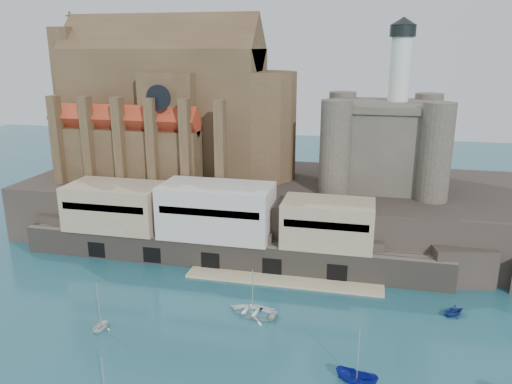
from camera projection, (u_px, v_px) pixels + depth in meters
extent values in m
plane|color=#1A4B56|center=(240.00, 346.00, 59.36)|extent=(300.00, 300.00, 0.00)
cube|color=black|center=(293.00, 206.00, 95.43)|extent=(100.00, 34.00, 10.00)
cube|color=black|center=(67.00, 230.00, 88.65)|extent=(9.00, 5.00, 6.00)
cube|color=black|center=(150.00, 237.00, 85.23)|extent=(9.00, 5.00, 6.00)
cube|color=black|center=(247.00, 246.00, 81.60)|extent=(9.00, 5.00, 6.00)
cube|color=black|center=(352.00, 255.00, 77.97)|extent=(9.00, 5.00, 6.00)
cube|color=black|center=(461.00, 264.00, 74.56)|extent=(9.00, 5.00, 6.00)
cube|color=#5F564C|center=(228.00, 251.00, 81.52)|extent=(70.00, 6.00, 4.50)
cube|color=tan|center=(283.00, 281.00, 75.75)|extent=(30.00, 4.00, 0.40)
cube|color=black|center=(97.00, 250.00, 83.68)|extent=(3.00, 0.40, 2.60)
cube|color=black|center=(152.00, 255.00, 81.54)|extent=(3.00, 0.40, 2.60)
cube|color=black|center=(211.00, 260.00, 79.41)|extent=(3.00, 0.40, 2.60)
cube|color=black|center=(272.00, 266.00, 77.27)|extent=(3.00, 0.40, 2.60)
cube|color=black|center=(337.00, 272.00, 75.14)|extent=(3.00, 0.40, 2.60)
cube|color=tan|center=(116.00, 206.00, 85.05)|extent=(16.00, 9.00, 7.50)
cube|color=beige|center=(217.00, 210.00, 81.07)|extent=(18.00, 9.00, 8.50)
cube|color=tan|center=(328.00, 223.00, 77.44)|extent=(14.00, 8.00, 7.00)
cube|color=#4A3822|center=(165.00, 112.00, 98.13)|extent=(38.00, 14.00, 24.00)
cube|color=#4A3822|center=(162.00, 49.00, 94.80)|extent=(38.00, 13.01, 13.01)
cylinder|color=#4A3822|center=(259.00, 125.00, 94.63)|extent=(14.00, 14.00, 20.00)
cube|color=#4A3822|center=(185.00, 123.00, 97.83)|extent=(10.00, 20.00, 20.00)
cube|color=#4A3822|center=(127.00, 156.00, 92.03)|extent=(28.00, 5.00, 10.00)
cube|color=#4A3822|center=(167.00, 138.00, 109.83)|extent=(28.00, 5.00, 10.00)
cube|color=#A6331C|center=(124.00, 120.00, 90.20)|extent=(28.00, 5.66, 5.66)
cube|color=#A6331C|center=(165.00, 108.00, 107.99)|extent=(28.00, 5.66, 5.66)
cube|color=#4A3822|center=(78.00, 100.00, 101.63)|extent=(4.00, 10.00, 28.00)
cylinder|color=black|center=(158.00, 98.00, 84.88)|extent=(4.40, 0.30, 4.40)
cube|color=#4A3822|center=(58.00, 140.00, 90.95)|extent=(1.60, 2.20, 16.00)
cube|color=#4A3822|center=(88.00, 141.00, 89.63)|extent=(1.60, 2.20, 16.00)
cube|color=#4A3822|center=(120.00, 143.00, 88.31)|extent=(1.60, 2.20, 16.00)
cube|color=#4A3822|center=(152.00, 144.00, 86.98)|extent=(1.60, 2.20, 16.00)
cube|color=#4A3822|center=(186.00, 146.00, 85.66)|extent=(1.60, 2.20, 16.00)
cube|color=#4A3822|center=(220.00, 147.00, 84.33)|extent=(1.60, 2.20, 16.00)
cube|color=#484339|center=(383.00, 147.00, 89.62)|extent=(16.00, 16.00, 14.00)
cube|color=#484339|center=(386.00, 106.00, 87.56)|extent=(17.00, 17.00, 1.20)
cylinder|color=#484339|center=(335.00, 148.00, 83.56)|extent=(5.20, 5.20, 16.00)
cylinder|color=#484339|center=(435.00, 152.00, 80.14)|extent=(5.20, 5.20, 16.00)
cylinder|color=#484339|center=(341.00, 133.00, 98.54)|extent=(5.20, 5.20, 16.00)
cylinder|color=#484339|center=(426.00, 136.00, 95.13)|extent=(5.20, 5.20, 16.00)
cylinder|color=silver|center=(400.00, 73.00, 87.45)|extent=(3.60, 3.60, 12.00)
cylinder|color=black|center=(403.00, 31.00, 85.51)|extent=(4.40, 4.40, 2.00)
cone|color=black|center=(404.00, 21.00, 85.06)|extent=(4.60, 4.60, 1.40)
imported|color=navy|center=(356.00, 383.00, 52.83)|extent=(2.18, 2.15, 4.63)
imported|color=silver|center=(101.00, 329.00, 62.99)|extent=(3.01, 2.05, 3.27)
imported|color=white|center=(253.00, 314.00, 66.58)|extent=(2.26, 4.93, 6.66)
imported|color=navy|center=(453.00, 315.00, 66.29)|extent=(3.25, 3.44, 3.43)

